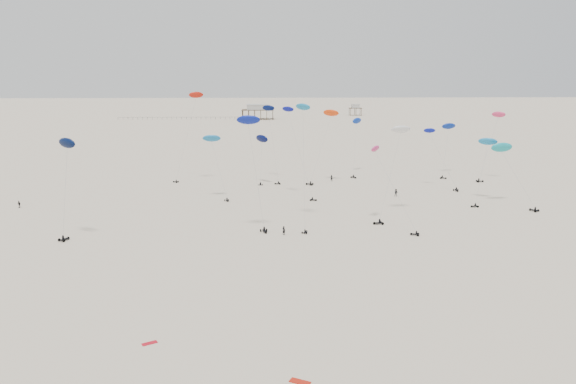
{
  "coord_description": "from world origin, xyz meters",
  "views": [
    {
      "loc": [
        -4.4,
        -25.45,
        31.62
      ],
      "look_at": [
        0.0,
        88.0,
        7.0
      ],
      "focal_mm": 35.0,
      "sensor_mm": 36.0,
      "label": 1
    }
  ],
  "objects_px": {
    "pavilion_small": "(355,110)",
    "rig_3": "(214,147)",
    "pavilion_main": "(258,113)",
    "rig_0": "(252,147)",
    "spectator_0": "(284,235)",
    "rig_8": "(192,110)"
  },
  "relations": [
    {
      "from": "spectator_0",
      "to": "rig_8",
      "type": "bearing_deg",
      "value": -28.07
    },
    {
      "from": "pavilion_main",
      "to": "rig_0",
      "type": "distance_m",
      "value": 265.57
    },
    {
      "from": "pavilion_small",
      "to": "rig_8",
      "type": "relative_size",
      "value": 0.35
    },
    {
      "from": "pavilion_main",
      "to": "rig_0",
      "type": "height_order",
      "value": "rig_0"
    },
    {
      "from": "pavilion_main",
      "to": "pavilion_small",
      "type": "bearing_deg",
      "value": 23.2
    },
    {
      "from": "pavilion_small",
      "to": "rig_0",
      "type": "distance_m",
      "value": 303.1
    },
    {
      "from": "rig_0",
      "to": "rig_8",
      "type": "distance_m",
      "value": 56.96
    },
    {
      "from": "rig_8",
      "to": "pavilion_small",
      "type": "bearing_deg",
      "value": 3.45
    },
    {
      "from": "rig_3",
      "to": "spectator_0",
      "type": "relative_size",
      "value": 7.87
    },
    {
      "from": "pavilion_small",
      "to": "rig_0",
      "type": "xyz_separation_m",
      "value": [
        -67.17,
        -295.26,
        13.31
      ]
    },
    {
      "from": "pavilion_small",
      "to": "rig_0",
      "type": "relative_size",
      "value": 0.39
    },
    {
      "from": "rig_8",
      "to": "spectator_0",
      "type": "xyz_separation_m",
      "value": [
        24.53,
        -57.95,
        -20.46
      ]
    },
    {
      "from": "pavilion_main",
      "to": "rig_3",
      "type": "xyz_separation_m",
      "value": [
        -7.57,
        -235.21,
        8.63
      ]
    },
    {
      "from": "rig_0",
      "to": "rig_3",
      "type": "relative_size",
      "value": 1.43
    },
    {
      "from": "spectator_0",
      "to": "rig_3",
      "type": "bearing_deg",
      "value": -25.36
    },
    {
      "from": "rig_8",
      "to": "rig_0",
      "type": "bearing_deg",
      "value": -138.06
    },
    {
      "from": "pavilion_small",
      "to": "rig_3",
      "type": "bearing_deg",
      "value": -106.3
    },
    {
      "from": "rig_3",
      "to": "pavilion_small",
      "type": "bearing_deg",
      "value": -125.68
    },
    {
      "from": "pavilion_main",
      "to": "rig_8",
      "type": "bearing_deg",
      "value": -94.23
    },
    {
      "from": "pavilion_main",
      "to": "pavilion_small",
      "type": "relative_size",
      "value": 2.33
    },
    {
      "from": "pavilion_small",
      "to": "rig_8",
      "type": "distance_m",
      "value": 256.81
    },
    {
      "from": "pavilion_small",
      "to": "spectator_0",
      "type": "height_order",
      "value": "pavilion_small"
    }
  ]
}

